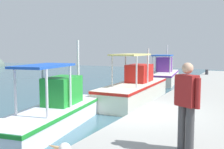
{
  "coord_description": "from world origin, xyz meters",
  "views": [
    {
      "loc": [
        -7.81,
        -3.18,
        2.82
      ],
      "look_at": [
        2.63,
        2.24,
        1.66
      ],
      "focal_mm": 41.47,
      "sensor_mm": 36.0,
      "label": 1
    }
  ],
  "objects_px": {
    "fisherman_standing": "(187,103)",
    "mooring_bollard_third": "(207,72)",
    "fishing_boat_fourth": "(135,88)",
    "fishing_boat_fifth": "(164,74)",
    "fishing_boat_third": "(55,110)"
  },
  "relations": [
    {
      "from": "fisherman_standing",
      "to": "fishing_boat_fourth",
      "type": "bearing_deg",
      "value": 28.85
    },
    {
      "from": "fishing_boat_fourth",
      "to": "mooring_bollard_third",
      "type": "distance_m",
      "value": 9.16
    },
    {
      "from": "fishing_boat_fifth",
      "to": "fisherman_standing",
      "type": "bearing_deg",
      "value": -162.4
    },
    {
      "from": "fishing_boat_fifth",
      "to": "mooring_bollard_third",
      "type": "distance_m",
      "value": 3.43
    },
    {
      "from": "fishing_boat_third",
      "to": "mooring_bollard_third",
      "type": "xyz_separation_m",
      "value": [
        14.43,
        -3.38,
        0.41
      ]
    },
    {
      "from": "fishing_boat_fourth",
      "to": "fishing_boat_fifth",
      "type": "xyz_separation_m",
      "value": [
        8.38,
        0.84,
        0.01
      ]
    },
    {
      "from": "fishing_boat_fourth",
      "to": "fisherman_standing",
      "type": "bearing_deg",
      "value": -151.15
    },
    {
      "from": "fisherman_standing",
      "to": "mooring_bollard_third",
      "type": "bearing_deg",
      "value": 5.96
    },
    {
      "from": "fishing_boat_fourth",
      "to": "mooring_bollard_third",
      "type": "relative_size",
      "value": 16.49
    },
    {
      "from": "fishing_boat_fifth",
      "to": "mooring_bollard_third",
      "type": "relative_size",
      "value": 15.69
    },
    {
      "from": "fishing_boat_fourth",
      "to": "mooring_bollard_third",
      "type": "xyz_separation_m",
      "value": [
        8.79,
        -2.55,
        0.3
      ]
    },
    {
      "from": "fishing_boat_third",
      "to": "fishing_boat_fifth",
      "type": "bearing_deg",
      "value": 0.05
    },
    {
      "from": "fishing_boat_fifth",
      "to": "mooring_bollard_third",
      "type": "height_order",
      "value": "fishing_boat_fifth"
    },
    {
      "from": "mooring_bollard_third",
      "to": "fishing_boat_fifth",
      "type": "bearing_deg",
      "value": 96.86
    },
    {
      "from": "fishing_boat_third",
      "to": "fisherman_standing",
      "type": "distance_m",
      "value": 5.66
    }
  ]
}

